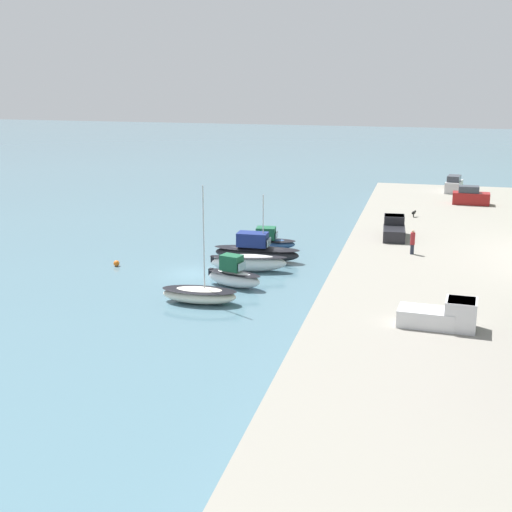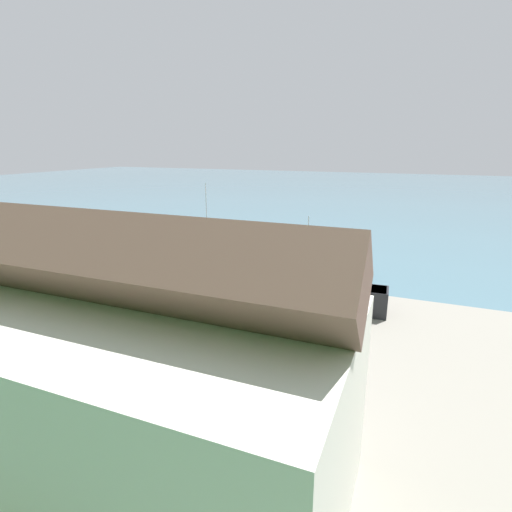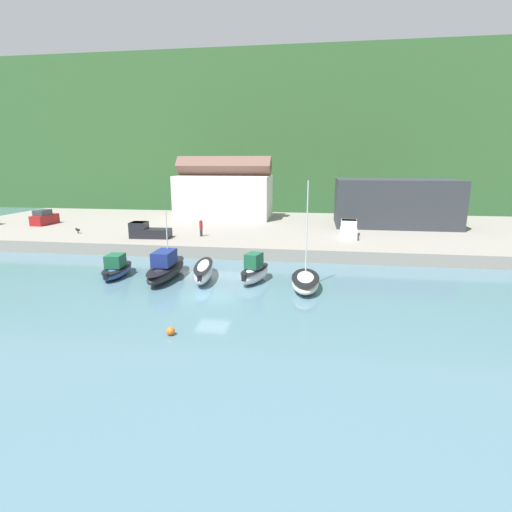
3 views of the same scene
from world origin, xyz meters
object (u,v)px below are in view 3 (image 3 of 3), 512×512
(moored_boat_4, at_px, (305,281))
(moored_boat_3, at_px, (255,271))
(mooring_buoy_0, at_px, (170,331))
(pickup_truck_0, at_px, (349,230))
(person_on_quay, at_px, (201,227))
(moored_boat_0, at_px, (117,269))
(moored_boat_2, at_px, (204,271))
(moored_boat_1, at_px, (166,268))
(parked_car_0, at_px, (44,218))
(pickup_truck_1, at_px, (147,231))
(dog_on_quay, at_px, (78,230))

(moored_boat_4, bearing_deg, moored_boat_3, 161.03)
(mooring_buoy_0, bearing_deg, pickup_truck_0, 65.75)
(person_on_quay, bearing_deg, moored_boat_0, -106.44)
(moored_boat_2, xyz_separation_m, person_on_quay, (-4.12, 13.54, 1.64))
(moored_boat_1, xyz_separation_m, parked_car_0, (-25.96, 19.51, 1.30))
(moored_boat_3, distance_m, pickup_truck_1, 18.91)
(moored_boat_1, height_order, moored_boat_3, moored_boat_1)
(pickup_truck_1, height_order, person_on_quay, person_on_quay)
(moored_boat_3, distance_m, pickup_truck_0, 18.54)
(moored_boat_0, relative_size, moored_boat_3, 1.09)
(moored_boat_0, height_order, pickup_truck_1, pickup_truck_1)
(moored_boat_3, relative_size, pickup_truck_0, 1.02)
(moored_boat_4, height_order, pickup_truck_0, moored_boat_4)
(moored_boat_2, bearing_deg, moored_boat_3, -10.05)
(moored_boat_1, bearing_deg, pickup_truck_1, 118.90)
(parked_car_0, bearing_deg, pickup_truck_0, -2.79)
(moored_boat_0, xyz_separation_m, person_on_quay, (4.04, 13.70, 1.71))
(moored_boat_2, height_order, moored_boat_3, moored_boat_3)
(moored_boat_0, distance_m, mooring_buoy_0, 14.87)
(moored_boat_1, xyz_separation_m, pickup_truck_1, (-6.84, 11.78, 1.20))
(moored_boat_3, bearing_deg, pickup_truck_1, 157.38)
(moored_boat_2, xyz_separation_m, dog_on_quay, (-20.28, 13.15, 1.00))
(parked_car_0, distance_m, dog_on_quay, 11.02)
(dog_on_quay, bearing_deg, moored_boat_2, -99.56)
(dog_on_quay, bearing_deg, moored_boat_3, -94.46)
(pickup_truck_1, bearing_deg, person_on_quay, -76.46)
(moored_boat_0, distance_m, moored_boat_4, 17.26)
(pickup_truck_1, distance_m, dog_on_quay, 10.14)
(moored_boat_2, relative_size, mooring_buoy_0, 13.05)
(pickup_truck_0, bearing_deg, dog_on_quay, -170.96)
(moored_boat_3, height_order, pickup_truck_1, pickup_truck_1)
(moored_boat_3, xyz_separation_m, pickup_truck_0, (9.13, 16.09, 1.21))
(parked_car_0, relative_size, dog_on_quay, 4.90)
(pickup_truck_1, distance_m, person_on_quay, 6.44)
(moored_boat_1, distance_m, dog_on_quay, 21.50)
(pickup_truck_0, height_order, person_on_quay, person_on_quay)
(pickup_truck_0, relative_size, mooring_buoy_0, 9.28)
(moored_boat_0, distance_m, parked_car_0, 28.87)
(pickup_truck_1, bearing_deg, moored_boat_4, -127.79)
(moored_boat_4, xyz_separation_m, dog_on_quay, (-29.34, 14.55, 1.15))
(moored_boat_2, bearing_deg, mooring_buoy_0, -93.91)
(pickup_truck_0, distance_m, dog_on_quay, 34.15)
(moored_boat_0, distance_m, moored_boat_2, 8.16)
(pickup_truck_1, bearing_deg, moored_boat_3, -131.84)
(moored_boat_2, bearing_deg, moored_boat_1, 172.83)
(moored_boat_3, bearing_deg, parked_car_0, 165.75)
(moored_boat_4, relative_size, pickup_truck_1, 1.83)
(pickup_truck_1, relative_size, dog_on_quay, 5.59)
(moored_boat_0, height_order, moored_boat_4, moored_boat_4)
(parked_car_0, bearing_deg, moored_boat_3, -28.12)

